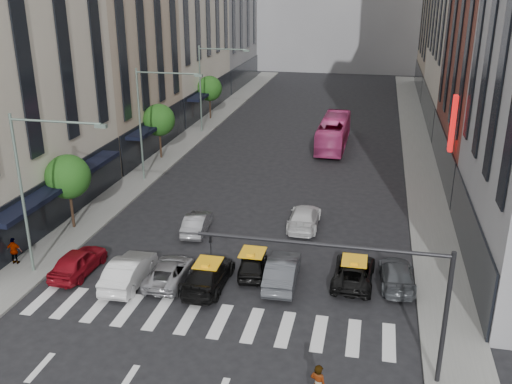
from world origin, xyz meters
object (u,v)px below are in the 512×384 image
Objects in this scene: pedestrian_far at (14,251)px; bus at (334,133)px; streetlamp_near at (35,175)px; car_white_front at (129,271)px; taxi_left at (209,275)px; taxi_center at (253,263)px; streetlamp_far at (209,78)px; streetlamp_mid at (150,110)px; car_red at (78,262)px.

bus is at bearing -123.16° from pedestrian_far.
car_white_front is (4.84, 0.00, -5.13)m from streetlamp_near.
taxi_left is 2.79m from taxi_center.
streetlamp_far reaches higher than car_white_front.
streetlamp_near is at bearing -90.00° from streetlamp_mid.
streetlamp_mid and streetlamp_far have the same top height.
bus is at bearing -102.53° from taxi_center.
streetlamp_near reaches higher than car_white_front.
streetlamp_near is 12.59m from taxi_center.
pedestrian_far is at bearing -98.85° from streetlamp_mid.
streetlamp_mid is 1.85× the size of taxi_left.
streetlamp_near is at bearing 66.46° from bus.
streetlamp_mid is at bearing -90.00° from streetlamp_far.
streetlamp_far is at bearing -98.75° from pedestrian_far.
streetlamp_far is (0.00, 32.00, 0.00)m from streetlamp_near.
bus is at bearing 44.73° from streetlamp_mid.
bus is 6.54× the size of pedestrian_far.
bus is at bearing -110.56° from car_red.
pedestrian_far is (-2.41, -31.47, -4.95)m from streetlamp_far.
streetlamp_far reaches higher than pedestrian_far.
taxi_center is 0.36× the size of bus.
taxi_center is at bearing -69.28° from streetlamp_far.
car_white_front is at bearing 171.47° from pedestrian_far.
taxi_center is (11.15, -13.47, -5.26)m from streetlamp_mid.
pedestrian_far reaches higher than car_red.
streetlamp_mid is 18.26m from taxi_center.
streetlamp_near is 2.39× the size of taxi_center.
taxi_left is (9.15, 0.59, -5.20)m from streetlamp_near.
car_red is 0.91× the size of car_white_front.
streetlamp_mid is 0.85× the size of bus.
pedestrian_far is (-7.25, 0.53, 0.19)m from car_white_front.
bus is at bearing -107.96° from car_white_front.
taxi_left is (4.31, 0.59, -0.07)m from car_white_front.
car_white_front is (3.26, -0.49, 0.04)m from car_red.
bus reaches higher than car_red.
streetlamp_near is 5.43m from car_red.
taxi_left is at bearing 175.91° from pedestrian_far.
taxi_left is (9.15, -15.41, -5.20)m from streetlamp_mid.
bus is at bearing 65.42° from streetlamp_near.
car_red is at bearing 4.30° from taxi_center.
streetlamp_mid is at bearing -58.14° from taxi_center.
car_red is at bearing 175.02° from pedestrian_far.
taxi_center is at bearing -159.84° from car_white_front.
bus reaches higher than taxi_left.
streetlamp_far is 1.92× the size of car_white_front.
streetlamp_near is 7.06m from car_white_front.
car_white_front is at bearing 14.10° from taxi_center.
streetlamp_mid is 18.67m from taxi_left.
car_white_front is 0.96× the size of taxi_left.
pedestrian_far reaches higher than car_white_front.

